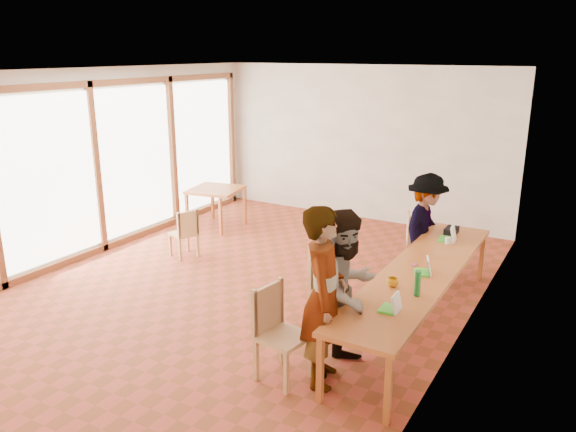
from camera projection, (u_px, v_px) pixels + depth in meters
ground at (249, 285)px, 8.09m from camera, size 8.00×8.00×0.00m
wall_back at (361, 143)px, 10.98m from camera, size 6.00×0.10×3.00m
wall_right at (470, 215)px, 6.22m from camera, size 0.10×8.00×3.00m
window_wall at (95, 163)px, 9.09m from camera, size 0.10×8.00×3.00m
ceiling at (244, 69)px, 7.24m from camera, size 6.00×8.00×0.04m
communal_table at (420, 274)px, 6.66m from camera, size 0.80×4.00×0.75m
side_table at (216, 193)px, 10.61m from camera, size 0.90×0.90×0.75m
chair_near at (275, 322)px, 5.69m from camera, size 0.53×0.53×0.53m
chair_mid at (324, 280)px, 7.02m from camera, size 0.43×0.43×0.43m
chair_far at (321, 267)px, 7.44m from camera, size 0.38×0.38×0.43m
chair_empty at (414, 234)px, 8.76m from camera, size 0.49×0.49×0.44m
chair_spare at (186, 228)px, 9.03m from camera, size 0.49×0.49×0.43m
person_near at (324, 297)px, 5.52m from camera, size 0.66×0.79×1.86m
person_mid at (346, 291)px, 5.80m from camera, size 0.86×0.99×1.74m
person_far at (426, 228)px, 8.04m from camera, size 0.64×1.06×1.60m
laptop_near at (392, 306)px, 5.60m from camera, size 0.20×0.23×0.19m
laptop_mid at (425, 269)px, 6.54m from camera, size 0.26×0.28×0.19m
laptop_far at (450, 237)px, 7.67m from camera, size 0.25×0.28×0.21m
yellow_mug at (393, 282)px, 6.18m from camera, size 0.15×0.15×0.10m
green_bottle at (418, 284)px, 5.92m from camera, size 0.07×0.07×0.28m
clear_glass at (448, 240)px, 7.55m from camera, size 0.07×0.07×0.09m
condiment_cup at (450, 241)px, 7.57m from camera, size 0.08×0.08×0.06m
pink_phone at (415, 265)px, 6.80m from camera, size 0.05×0.10×0.01m
black_pouch at (451, 231)px, 7.97m from camera, size 0.16×0.26×0.09m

